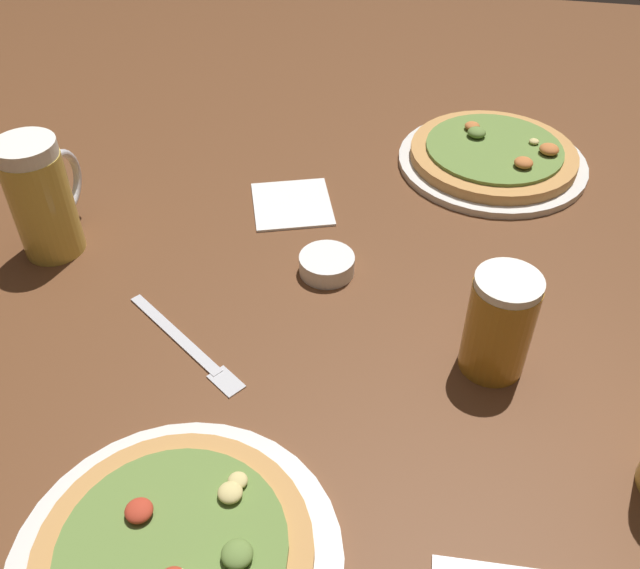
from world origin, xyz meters
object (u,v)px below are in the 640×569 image
at_px(beer_mug_dark, 499,321).
at_px(fork_left, 186,343).
at_px(pizza_plate_near, 175,557).
at_px(pizza_plate_far, 493,157).
at_px(ramekin_sauce, 327,264).
at_px(beer_mug_pale, 43,197).
at_px(napkin_folded, 292,203).

bearing_deg(beer_mug_dark, fork_left, -173.30).
distance_m(pizza_plate_near, pizza_plate_far, 0.82).
relative_size(pizza_plate_near, beer_mug_dark, 2.31).
bearing_deg(ramekin_sauce, beer_mug_dark, -29.56).
bearing_deg(beer_mug_pale, pizza_plate_far, 28.98).
height_order(pizza_plate_far, fork_left, pizza_plate_far).
xyz_separation_m(pizza_plate_near, beer_mug_dark, (0.28, 0.31, 0.05)).
xyz_separation_m(pizza_plate_near, beer_mug_pale, (-0.33, 0.42, 0.07)).
distance_m(beer_mug_pale, ramekin_sauce, 0.40).
height_order(beer_mug_dark, ramekin_sauce, beer_mug_dark).
relative_size(pizza_plate_far, napkin_folded, 2.47).
distance_m(pizza_plate_far, beer_mug_pale, 0.71).
bearing_deg(pizza_plate_far, beer_mug_dark, -90.01).
bearing_deg(fork_left, pizza_plate_far, 53.22).
relative_size(pizza_plate_far, beer_mug_dark, 2.31).
bearing_deg(beer_mug_pale, napkin_folded, 27.88).
xyz_separation_m(beer_mug_pale, ramekin_sauce, (0.39, 0.02, -0.07)).
height_order(beer_mug_pale, napkin_folded, beer_mug_pale).
bearing_deg(fork_left, beer_mug_dark, 6.70).
bearing_deg(pizza_plate_near, pizza_plate_far, 69.65).
xyz_separation_m(beer_mug_dark, ramekin_sauce, (-0.22, 0.13, -0.05)).
bearing_deg(beer_mug_pale, beer_mug_dark, -10.09).
distance_m(pizza_plate_near, ramekin_sauce, 0.45).
bearing_deg(napkin_folded, ramekin_sauce, -60.97).
distance_m(pizza_plate_far, fork_left, 0.62).
height_order(pizza_plate_near, beer_mug_pale, beer_mug_pale).
distance_m(pizza_plate_near, fork_left, 0.28).
bearing_deg(napkin_folded, beer_mug_pale, -152.12).
bearing_deg(napkin_folded, pizza_plate_far, 30.08).
height_order(ramekin_sauce, napkin_folded, ramekin_sauce).
relative_size(pizza_plate_near, ramekin_sauce, 4.08).
bearing_deg(pizza_plate_far, fork_left, -126.78).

